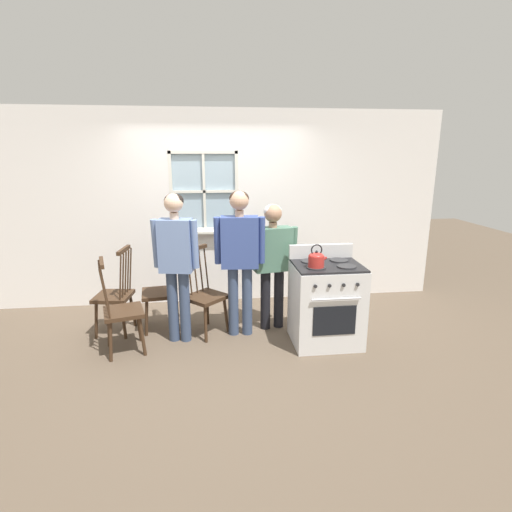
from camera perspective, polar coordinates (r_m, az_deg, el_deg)
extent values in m
plane|color=brown|center=(4.72, -4.71, -12.10)|extent=(16.00, 16.00, 0.00)
cube|color=white|center=(5.95, -24.51, 5.86)|extent=(2.56, 0.06, 2.70)
cube|color=white|center=(5.97, 11.57, 6.91)|extent=(2.90, 0.06, 2.70)
cube|color=white|center=(5.84, -7.06, -1.37)|extent=(0.94, 0.06, 1.05)
cube|color=white|center=(5.63, -7.69, 17.55)|extent=(0.94, 0.06, 0.56)
cube|color=silver|center=(5.65, -7.22, 3.37)|extent=(1.00, 0.10, 0.03)
cube|color=#9EB7C6|center=(5.65, -7.40, 9.15)|extent=(0.88, 0.01, 1.04)
cube|color=silver|center=(5.62, -7.40, 9.12)|extent=(0.04, 0.02, 1.10)
cube|color=silver|center=(5.62, -7.40, 9.12)|extent=(0.94, 0.02, 0.04)
cube|color=silver|center=(5.65, -12.04, 8.95)|extent=(0.04, 0.03, 1.10)
cube|color=silver|center=(5.64, -2.76, 9.24)|extent=(0.04, 0.03, 1.10)
cube|color=silver|center=(5.60, -7.58, 14.50)|extent=(0.94, 0.03, 0.04)
cube|color=silver|center=(5.70, -7.23, 3.83)|extent=(0.94, 0.03, 0.04)
cube|color=#3D2819|center=(5.02, -13.70, -5.17)|extent=(0.45, 0.47, 0.04)
cylinder|color=#3D2819|center=(5.26, -15.34, -7.12)|extent=(0.07, 0.07, 0.44)
cylinder|color=#3D2819|center=(4.95, -15.36, -8.55)|extent=(0.07, 0.07, 0.44)
cylinder|color=#3D2819|center=(5.26, -11.83, -6.90)|extent=(0.07, 0.07, 0.44)
cylinder|color=#3D2819|center=(4.95, -11.63, -8.31)|extent=(0.07, 0.07, 0.44)
cylinder|color=#3D2819|center=(5.11, -12.03, -1.46)|extent=(0.08, 0.03, 0.55)
cylinder|color=#3D2819|center=(5.03, -11.97, -1.74)|extent=(0.08, 0.03, 0.55)
cylinder|color=#3D2819|center=(4.94, -11.92, -2.02)|extent=(0.08, 0.03, 0.55)
cylinder|color=#3D2819|center=(4.85, -11.87, -2.32)|extent=(0.08, 0.03, 0.55)
cylinder|color=#3D2819|center=(4.77, -11.81, -2.62)|extent=(0.08, 0.03, 0.55)
cube|color=#3D2819|center=(4.87, -12.10, 1.28)|extent=(0.09, 0.38, 0.04)
cube|color=#3D2819|center=(4.78, -7.16, -5.85)|extent=(0.58, 0.58, 0.04)
cylinder|color=#3D2819|center=(4.66, -7.21, -9.61)|extent=(0.05, 0.09, 0.44)
cylinder|color=#3D2819|center=(4.88, -4.30, -8.39)|extent=(0.09, 0.05, 0.44)
cylinder|color=#3D2819|center=(4.88, -9.85, -8.57)|extent=(0.09, 0.05, 0.44)
cylinder|color=#3D2819|center=(5.09, -6.95, -7.46)|extent=(0.05, 0.09, 0.44)
cylinder|color=#3D2819|center=(4.70, -10.29, -2.78)|extent=(0.07, 0.07, 0.55)
cylinder|color=#3D2819|center=(4.76, -9.47, -2.54)|extent=(0.07, 0.07, 0.55)
cylinder|color=#3D2819|center=(4.81, -8.67, -2.30)|extent=(0.07, 0.07, 0.55)
cylinder|color=#3D2819|center=(4.87, -7.89, -2.06)|extent=(0.07, 0.07, 0.55)
cylinder|color=#3D2819|center=(4.93, -7.13, -1.83)|extent=(0.07, 0.07, 0.55)
cube|color=#3D2819|center=(4.74, -8.80, 1.08)|extent=(0.30, 0.29, 0.04)
cube|color=#3D2819|center=(5.07, -19.71, -5.45)|extent=(0.45, 0.47, 0.04)
cylinder|color=#3D2819|center=(5.35, -20.49, -7.18)|extent=(0.07, 0.07, 0.44)
cylinder|color=#3D2819|center=(5.06, -21.86, -8.58)|extent=(0.07, 0.07, 0.44)
cylinder|color=#3D2819|center=(5.25, -17.21, -7.34)|extent=(0.07, 0.07, 0.44)
cylinder|color=#3D2819|center=(4.95, -18.40, -8.78)|extent=(0.07, 0.07, 0.44)
cylinder|color=#3D2819|center=(5.09, -17.50, -1.90)|extent=(0.08, 0.03, 0.55)
cylinder|color=#3D2819|center=(5.01, -17.81, -2.19)|extent=(0.08, 0.03, 0.55)
cylinder|color=#3D2819|center=(4.92, -18.13, -2.49)|extent=(0.08, 0.03, 0.55)
cylinder|color=#3D2819|center=(4.84, -18.47, -2.80)|extent=(0.08, 0.03, 0.55)
cylinder|color=#3D2819|center=(4.76, -18.81, -3.12)|extent=(0.08, 0.03, 0.55)
cube|color=#3D2819|center=(4.85, -18.40, 0.81)|extent=(0.09, 0.38, 0.04)
cube|color=#3D2819|center=(4.55, -18.39, -7.59)|extent=(0.50, 0.51, 0.04)
cylinder|color=#3D2819|center=(4.50, -15.92, -10.98)|extent=(0.08, 0.07, 0.44)
cylinder|color=#3D2819|center=(4.81, -16.40, -9.31)|extent=(0.07, 0.08, 0.44)
cylinder|color=#3D2819|center=(4.49, -20.05, -11.40)|extent=(0.07, 0.08, 0.44)
cylinder|color=#3D2819|center=(4.80, -20.25, -9.70)|extent=(0.08, 0.07, 0.44)
cylinder|color=#3D2819|center=(4.29, -20.78, -5.24)|extent=(0.08, 0.04, 0.55)
cylinder|color=#3D2819|center=(4.37, -20.82, -4.86)|extent=(0.08, 0.04, 0.55)
cylinder|color=#3D2819|center=(4.46, -20.86, -4.50)|extent=(0.08, 0.04, 0.55)
cylinder|color=#3D2819|center=(4.54, -20.89, -4.15)|extent=(0.08, 0.04, 0.55)
cylinder|color=#3D2819|center=(4.63, -20.93, -3.81)|extent=(0.08, 0.04, 0.55)
cube|color=#3D2819|center=(4.38, -21.20, -0.88)|extent=(0.14, 0.38, 0.04)
cylinder|color=#384766|center=(4.68, -11.78, -7.02)|extent=(0.12, 0.12, 0.83)
cylinder|color=#384766|center=(4.65, -10.13, -7.10)|extent=(0.12, 0.12, 0.83)
cube|color=#6B84B7|center=(4.46, -11.40, 1.47)|extent=(0.39, 0.28, 0.59)
cylinder|color=#6B84B7|center=(4.50, -14.14, 1.73)|extent=(0.10, 0.13, 0.54)
cylinder|color=#6B84B7|center=(4.38, -8.75, 1.67)|extent=(0.10, 0.13, 0.54)
cylinder|color=beige|center=(4.40, -11.61, 5.64)|extent=(0.10, 0.10, 0.07)
sphere|color=beige|center=(4.38, -11.70, 7.43)|extent=(0.21, 0.21, 0.21)
ellipsoid|color=black|center=(4.39, -11.66, 7.69)|extent=(0.21, 0.21, 0.17)
cylinder|color=#384766|center=(4.74, -3.26, -6.44)|extent=(0.12, 0.12, 0.84)
cylinder|color=#384766|center=(4.74, -1.28, -6.42)|extent=(0.12, 0.12, 0.84)
cube|color=#384C8E|center=(4.53, -2.36, 1.99)|extent=(0.44, 0.24, 0.59)
cylinder|color=#384C8E|center=(4.52, -5.53, 2.18)|extent=(0.08, 0.12, 0.54)
cylinder|color=#384C8E|center=(4.52, 0.81, 2.26)|extent=(0.08, 0.12, 0.54)
cylinder|color=tan|center=(4.47, -2.40, 6.11)|extent=(0.10, 0.10, 0.07)
sphere|color=tan|center=(4.46, -2.42, 7.93)|extent=(0.22, 0.22, 0.22)
ellipsoid|color=#332319|center=(4.47, -2.43, 8.20)|extent=(0.22, 0.22, 0.18)
cylinder|color=black|center=(4.90, 1.35, -6.27)|extent=(0.12, 0.12, 0.74)
cylinder|color=black|center=(4.96, 3.26, -6.06)|extent=(0.12, 0.12, 0.74)
cube|color=#4C7560|center=(4.74, 2.39, 0.99)|extent=(0.48, 0.29, 0.52)
cylinder|color=#4C7560|center=(4.64, -0.58, 0.97)|extent=(0.09, 0.12, 0.48)
cylinder|color=#4C7560|center=(4.81, 5.42, 1.39)|extent=(0.09, 0.12, 0.48)
cylinder|color=tan|center=(4.68, 2.43, 4.47)|extent=(0.10, 0.10, 0.06)
sphere|color=tan|center=(4.66, 2.44, 6.12)|extent=(0.21, 0.21, 0.21)
ellipsoid|color=silver|center=(4.67, 2.39, 6.37)|extent=(0.21, 0.21, 0.17)
cube|color=silver|center=(4.60, 9.95, -6.87)|extent=(0.75, 0.64, 0.90)
cube|color=black|center=(4.46, 10.21, -1.34)|extent=(0.73, 0.61, 0.02)
cylinder|color=#2D2D30|center=(4.29, 8.56, -1.65)|extent=(0.20, 0.20, 0.02)
cylinder|color=#2D2D30|center=(4.39, 12.81, -1.48)|extent=(0.20, 0.20, 0.02)
cylinder|color=#2D2D30|center=(4.53, 7.71, -0.75)|extent=(0.20, 0.20, 0.02)
cylinder|color=#2D2D30|center=(4.62, 11.76, -0.61)|extent=(0.20, 0.20, 0.02)
cube|color=silver|center=(4.70, 9.24, 0.70)|extent=(0.75, 0.06, 0.16)
cube|color=black|center=(4.34, 11.15, -9.07)|extent=(0.46, 0.01, 0.32)
cylinder|color=silver|center=(4.23, 11.41, -6.05)|extent=(0.52, 0.02, 0.02)
cylinder|color=#232326|center=(4.13, 8.48, -4.30)|extent=(0.04, 0.02, 0.04)
cylinder|color=#232326|center=(4.17, 10.47, -4.20)|extent=(0.04, 0.02, 0.04)
cylinder|color=#232326|center=(4.22, 12.42, -4.09)|extent=(0.04, 0.02, 0.04)
cylinder|color=#232326|center=(4.27, 14.33, -3.98)|extent=(0.04, 0.02, 0.04)
cylinder|color=red|center=(4.27, 8.59, -0.76)|extent=(0.17, 0.17, 0.12)
ellipsoid|color=red|center=(4.25, 8.62, 0.02)|extent=(0.16, 0.16, 0.07)
sphere|color=black|center=(4.24, 8.65, 0.61)|extent=(0.03, 0.03, 0.03)
cylinder|color=red|center=(4.29, 9.64, -0.49)|extent=(0.08, 0.03, 0.07)
torus|color=black|center=(4.24, 8.66, 0.87)|extent=(0.12, 0.01, 0.12)
cylinder|color=#42474C|center=(5.63, -4.86, 3.97)|extent=(0.13, 0.13, 0.08)
cylinder|color=#33261C|center=(5.62, -4.86, 4.28)|extent=(0.12, 0.12, 0.01)
cone|color=#286033|center=(5.62, -4.69, 5.02)|extent=(0.05, 0.04, 0.13)
cone|color=#286033|center=(5.63, -5.04, 4.76)|extent=(0.05, 0.05, 0.08)
cone|color=#286033|center=(5.59, -4.89, 4.78)|extent=(0.04, 0.06, 0.10)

